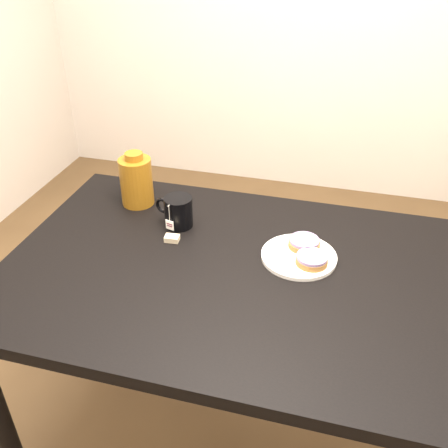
% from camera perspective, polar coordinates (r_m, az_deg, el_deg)
% --- Properties ---
extents(ground_plane, '(4.00, 4.00, 0.00)m').
position_cam_1_polar(ground_plane, '(2.01, 1.49, -22.34)').
color(ground_plane, brown).
extents(table, '(1.40, 0.90, 0.75)m').
position_cam_1_polar(table, '(1.51, 1.85, -7.69)').
color(table, black).
rests_on(table, ground_plane).
extents(plate, '(0.23, 0.23, 0.02)m').
position_cam_1_polar(plate, '(1.51, 8.56, -3.61)').
color(plate, white).
rests_on(plate, table).
extents(bagel_back, '(0.13, 0.13, 0.03)m').
position_cam_1_polar(bagel_back, '(1.54, 9.15, -2.14)').
color(bagel_back, brown).
rests_on(bagel_back, plate).
extents(bagel_front, '(0.11, 0.11, 0.03)m').
position_cam_1_polar(bagel_front, '(1.48, 9.99, -4.01)').
color(bagel_front, brown).
rests_on(bagel_front, plate).
extents(mug, '(0.15, 0.11, 0.10)m').
position_cam_1_polar(mug, '(1.63, -5.29, 1.44)').
color(mug, black).
rests_on(mug, table).
extents(teabag_pouch, '(0.05, 0.04, 0.02)m').
position_cam_1_polar(teabag_pouch, '(1.58, -5.96, -1.65)').
color(teabag_pouch, '#C6B793').
rests_on(teabag_pouch, table).
extents(bagel_package, '(0.14, 0.14, 0.19)m').
position_cam_1_polar(bagel_package, '(1.76, -9.99, 4.91)').
color(bagel_package, '#5F360C').
rests_on(bagel_package, table).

